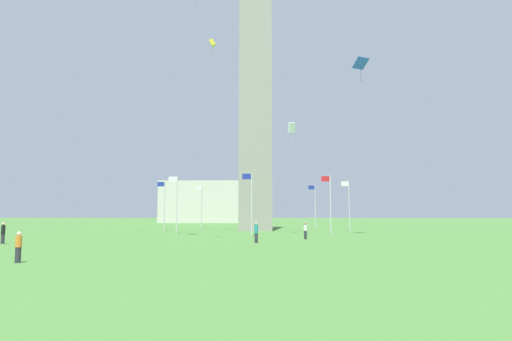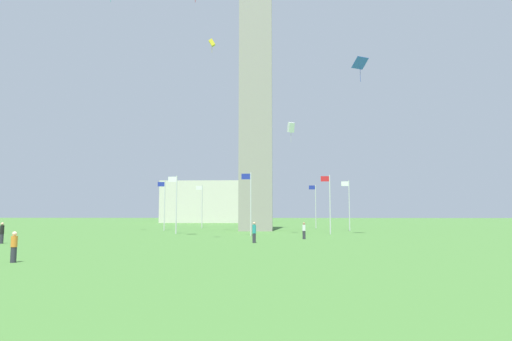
{
  "view_description": "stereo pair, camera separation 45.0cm",
  "coord_description": "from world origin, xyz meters",
  "px_view_note": "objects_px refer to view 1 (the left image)",
  "views": [
    {
      "loc": [
        -2.28,
        61.26,
        2.62
      ],
      "look_at": [
        0.0,
        0.0,
        8.48
      ],
      "focal_mm": 30.47,
      "sensor_mm": 36.0,
      "label": 1
    },
    {
      "loc": [
        -2.73,
        61.25,
        2.62
      ],
      "look_at": [
        0.0,
        0.0,
        8.48
      ],
      "focal_mm": 30.47,
      "sensor_mm": 36.0,
      "label": 2
    }
  ],
  "objects_px": {
    "flagpole_ne": "(176,201)",
    "kite_white_box": "(291,128)",
    "flagpole_n": "(164,203)",
    "kite_yellow_box": "(212,43)",
    "flagpole_sw": "(315,204)",
    "person_white_shirt": "(305,231)",
    "person_teal_shirt": "(256,232)",
    "flagpole_w": "(258,204)",
    "obelisk_monument": "(256,84)",
    "kite_blue_diamond": "(361,64)",
    "flagpole_s": "(349,203)",
    "person_black_shirt": "(3,233)",
    "flagpole_nw": "(201,204)",
    "person_orange_shirt": "(18,247)",
    "flagpole_se": "(330,201)",
    "flagpole_e": "(251,201)",
    "distant_building": "(208,202)"
  },
  "relations": [
    {
      "from": "flagpole_ne",
      "to": "kite_white_box",
      "type": "relative_size",
      "value": 2.81
    },
    {
      "from": "flagpole_n",
      "to": "kite_yellow_box",
      "type": "distance_m",
      "value": 23.13
    },
    {
      "from": "flagpole_sw",
      "to": "person_white_shirt",
      "type": "height_order",
      "value": "flagpole_sw"
    },
    {
      "from": "person_teal_shirt",
      "to": "person_white_shirt",
      "type": "xyz_separation_m",
      "value": [
        -4.57,
        -5.28,
        -0.08
      ]
    },
    {
      "from": "flagpole_ne",
      "to": "flagpole_w",
      "type": "distance_m",
      "value": 24.09
    },
    {
      "from": "obelisk_monument",
      "to": "kite_blue_diamond",
      "type": "relative_size",
      "value": 15.52
    },
    {
      "from": "flagpole_n",
      "to": "flagpole_s",
      "type": "height_order",
      "value": "same"
    },
    {
      "from": "person_black_shirt",
      "to": "person_teal_shirt",
      "type": "bearing_deg",
      "value": -76.3
    },
    {
      "from": "person_teal_shirt",
      "to": "kite_white_box",
      "type": "bearing_deg",
      "value": -16.75
    },
    {
      "from": "flagpole_nw",
      "to": "person_orange_shirt",
      "type": "distance_m",
      "value": 48.34
    },
    {
      "from": "flagpole_se",
      "to": "flagpole_nw",
      "type": "relative_size",
      "value": 1.0
    },
    {
      "from": "kite_blue_diamond",
      "to": "flagpole_s",
      "type": "bearing_deg",
      "value": -92.31
    },
    {
      "from": "kite_blue_diamond",
      "to": "kite_yellow_box",
      "type": "distance_m",
      "value": 19.87
    },
    {
      "from": "flagpole_w",
      "to": "person_orange_shirt",
      "type": "bearing_deg",
      "value": 78.26
    },
    {
      "from": "flagpole_w",
      "to": "person_orange_shirt",
      "type": "relative_size",
      "value": 4.38
    },
    {
      "from": "obelisk_monument",
      "to": "flagpole_ne",
      "type": "distance_m",
      "value": 21.55
    },
    {
      "from": "kite_blue_diamond",
      "to": "flagpole_e",
      "type": "bearing_deg",
      "value": 1.71
    },
    {
      "from": "person_orange_shirt",
      "to": "distant_building",
      "type": "xyz_separation_m",
      "value": [
        3.26,
        -89.23,
        4.28
      ]
    },
    {
      "from": "flagpole_sw",
      "to": "kite_white_box",
      "type": "height_order",
      "value": "kite_white_box"
    },
    {
      "from": "flagpole_se",
      "to": "kite_yellow_box",
      "type": "relative_size",
      "value": 3.73
    },
    {
      "from": "person_white_shirt",
      "to": "kite_white_box",
      "type": "bearing_deg",
      "value": -37.41
    },
    {
      "from": "flagpole_s",
      "to": "person_black_shirt",
      "type": "xyz_separation_m",
      "value": [
        32.98,
        25.84,
        -3.01
      ]
    },
    {
      "from": "person_teal_shirt",
      "to": "kite_yellow_box",
      "type": "relative_size",
      "value": 0.94
    },
    {
      "from": "flagpole_nw",
      "to": "person_black_shirt",
      "type": "height_order",
      "value": "flagpole_nw"
    },
    {
      "from": "person_black_shirt",
      "to": "obelisk_monument",
      "type": "bearing_deg",
      "value": -28.87
    },
    {
      "from": "flagpole_nw",
      "to": "kite_blue_diamond",
      "type": "height_order",
      "value": "kite_blue_diamond"
    },
    {
      "from": "flagpole_n",
      "to": "flagpole_e",
      "type": "relative_size",
      "value": 1.0
    },
    {
      "from": "person_white_shirt",
      "to": "kite_yellow_box",
      "type": "height_order",
      "value": "kite_yellow_box"
    },
    {
      "from": "flagpole_s",
      "to": "flagpole_e",
      "type": "bearing_deg",
      "value": 45.0
    },
    {
      "from": "person_orange_shirt",
      "to": "person_black_shirt",
      "type": "bearing_deg",
      "value": 18.22
    },
    {
      "from": "person_white_shirt",
      "to": "kite_blue_diamond",
      "type": "height_order",
      "value": "kite_blue_diamond"
    },
    {
      "from": "flagpole_s",
      "to": "person_black_shirt",
      "type": "bearing_deg",
      "value": 38.09
    },
    {
      "from": "flagpole_ne",
      "to": "kite_blue_diamond",
      "type": "relative_size",
      "value": 2.59
    },
    {
      "from": "kite_blue_diamond",
      "to": "kite_yellow_box",
      "type": "relative_size",
      "value": 1.44
    },
    {
      "from": "flagpole_n",
      "to": "kite_white_box",
      "type": "distance_m",
      "value": 22.03
    },
    {
      "from": "distant_building",
      "to": "flagpole_n",
      "type": "bearing_deg",
      "value": 91.17
    },
    {
      "from": "flagpole_ne",
      "to": "flagpole_s",
      "type": "relative_size",
      "value": 1.0
    },
    {
      "from": "obelisk_monument",
      "to": "flagpole_se",
      "type": "bearing_deg",
      "value": 134.79
    },
    {
      "from": "flagpole_sw",
      "to": "flagpole_nw",
      "type": "distance_m",
      "value": 18.43
    },
    {
      "from": "obelisk_monument",
      "to": "flagpole_nw",
      "type": "xyz_separation_m",
      "value": [
        9.28,
        -9.22,
        -17.12
      ]
    },
    {
      "from": "person_white_shirt",
      "to": "kite_white_box",
      "type": "xyz_separation_m",
      "value": [
        0.84,
        -9.24,
        11.96
      ]
    },
    {
      "from": "flagpole_se",
      "to": "flagpole_w",
      "type": "height_order",
      "value": "same"
    },
    {
      "from": "flagpole_w",
      "to": "person_white_shirt",
      "type": "xyz_separation_m",
      "value": [
        -5.55,
        31.83,
        -3.08
      ]
    },
    {
      "from": "flagpole_nw",
      "to": "person_white_shirt",
      "type": "xyz_separation_m",
      "value": [
        -14.77,
        28.01,
        -3.08
      ]
    },
    {
      "from": "flagpole_nw",
      "to": "person_teal_shirt",
      "type": "distance_m",
      "value": 34.95
    },
    {
      "from": "flagpole_nw",
      "to": "distant_building",
      "type": "xyz_separation_m",
      "value": [
        4.85,
        -41.02,
        1.2
      ]
    },
    {
      "from": "person_teal_shirt",
      "to": "kite_white_box",
      "type": "relative_size",
      "value": 0.71
    },
    {
      "from": "person_orange_shirt",
      "to": "kite_white_box",
      "type": "xyz_separation_m",
      "value": [
        -15.52,
        -29.44,
        11.97
      ]
    },
    {
      "from": "kite_yellow_box",
      "to": "flagpole_s",
      "type": "bearing_deg",
      "value": -161.53
    },
    {
      "from": "flagpole_s",
      "to": "distant_building",
      "type": "height_order",
      "value": "distant_building"
    }
  ]
}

